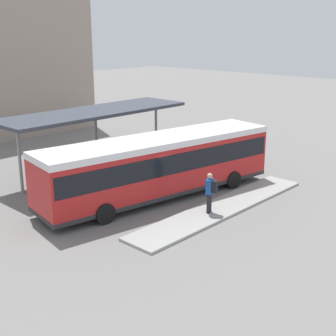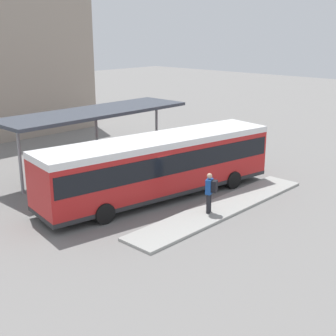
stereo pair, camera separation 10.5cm
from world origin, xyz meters
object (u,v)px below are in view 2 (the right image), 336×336
Objects in this scene: city_bus at (159,162)px; potted_planter_near_shelter at (118,174)px; pedestrian_waiting at (210,190)px; bicycle_black at (243,153)px; bicycle_white at (252,156)px; potted_planter_far_side at (142,170)px.

potted_planter_near_shelter is at bearing 106.55° from city_bus.
pedestrian_waiting is 1.03× the size of bicycle_black.
potted_planter_near_shelter is at bearing -19.98° from pedestrian_waiting.
city_bus is 2.92m from potted_planter_near_shelter.
bicycle_white is (8.44, 0.25, -1.37)m from city_bus.
bicycle_white is at bearing 157.74° from bicycle_black.
city_bus reaches higher than potted_planter_far_side.
city_bus is 8.56m from bicycle_white.
pedestrian_waiting is 1.37× the size of potted_planter_near_shelter.
bicycle_white is at bearing 11.08° from city_bus.
potted_planter_near_shelter reaches higher than potted_planter_far_side.
pedestrian_waiting is 1.02× the size of bicycle_white.
city_bus is 3.32m from pedestrian_waiting.
bicycle_white is (8.60, 3.51, -0.77)m from pedestrian_waiting.
bicycle_black is at bearing 169.44° from bicycle_white.
potted_planter_near_shelter reaches higher than bicycle_black.
pedestrian_waiting is 9.89m from bicycle_black.
bicycle_black is at bearing -85.50° from pedestrian_waiting.
city_bus reaches higher than bicycle_black.
pedestrian_waiting is (-0.16, -3.26, -0.60)m from city_bus.
bicycle_black is at bearing -10.04° from potted_planter_near_shelter.
city_bus is 9.90× the size of potted_planter_far_side.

